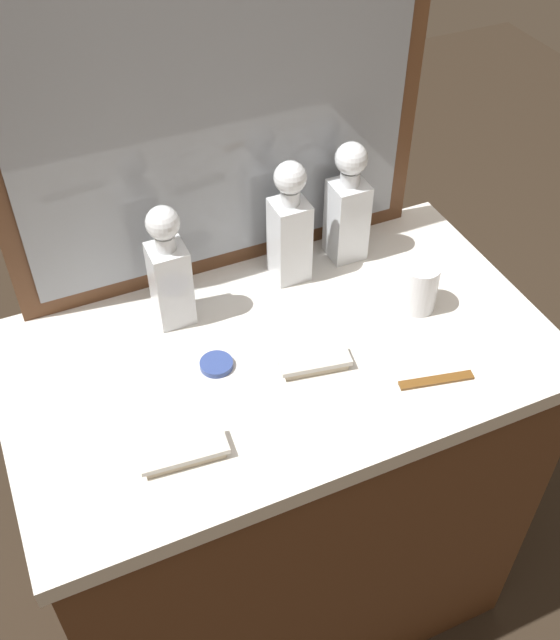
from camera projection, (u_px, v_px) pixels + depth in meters
ground_plane at (280, 586)px, 2.11m from camera, size 6.00×6.00×0.00m
dresser at (280, 489)px, 1.78m from camera, size 1.06×0.62×0.96m
dresser_mirror at (217, 115)px, 1.39m from camera, size 0.88×0.03×0.71m
crystal_decanter_front at (290, 233)px, 1.53m from camera, size 0.07×0.07×0.28m
crystal_decanter_right at (170, 277)px, 1.44m from camera, size 0.07×0.07×0.27m
crystal_decanter_center at (347, 213)px, 1.59m from camera, size 0.07×0.07×0.28m
crystal_tumbler_center at (420, 290)px, 1.50m from camera, size 0.07×0.07×0.11m
silver_brush_left at (314, 362)px, 1.41m from camera, size 0.14×0.08×0.02m
silver_brush_far_right at (183, 452)px, 1.26m from camera, size 0.16×0.07×0.02m
porcelain_dish at (216, 364)px, 1.41m from camera, size 0.06×0.06×0.01m
tortoiseshell_comb at (436, 380)px, 1.39m from camera, size 0.14×0.05×0.01m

